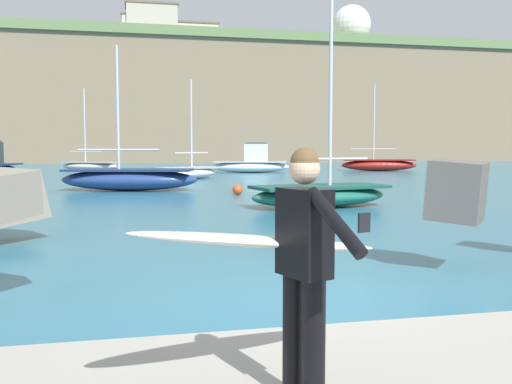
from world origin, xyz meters
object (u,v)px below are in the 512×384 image
mooring_buoy_inner (238,190)px  station_building_annex (139,32)px  boat_near_right (188,172)px  station_building_east (196,43)px  surfer_with_board (291,254)px  boat_far_left (90,165)px  radar_dome (352,29)px  boat_near_left (320,194)px  mooring_buoy_middle (313,178)px  boat_mid_centre (379,164)px  station_building_central (152,26)px  boat_near_centre (129,179)px  boat_mid_right (251,163)px  station_building_west (153,42)px

mooring_buoy_inner → station_building_annex: 68.35m
boat_near_right → station_building_east: station_building_east is taller
surfer_with_board → boat_near_right: bearing=85.9°
boat_far_left → boat_near_right: bearing=-64.9°
surfer_with_board → radar_dome: bearing=68.0°
boat_near_left → mooring_buoy_middle: (4.21, 13.76, -0.22)m
boat_mid_centre → boat_far_left: bearing=165.8°
boat_near_left → station_building_central: 72.87m
boat_near_centre → station_building_annex: size_ratio=1.12×
boat_near_left → boat_near_centre: boat_near_left is taller
boat_mid_centre → boat_mid_right: bearing=-176.1°
mooring_buoy_middle → station_building_annex: (-9.16, 57.12, 19.22)m
mooring_buoy_inner → boat_near_right: bearing=94.4°
boat_mid_centre → mooring_buoy_inner: size_ratio=16.62×
boat_mid_centre → station_building_east: (-9.43, 54.75, 19.60)m
boat_near_right → boat_mid_right: (5.86, 8.20, 0.28)m
station_building_east → station_building_annex: bearing=-133.1°
station_building_central → radar_dome: bearing=4.5°
boat_near_right → mooring_buoy_inner: size_ratio=14.26×
surfer_with_board → boat_mid_right: size_ratio=0.32×
surfer_with_board → radar_dome: radar_dome is taller
surfer_with_board → station_building_central: 86.56m
station_building_east → station_building_central: bearing=-125.1°
boat_mid_right → station_building_annex: size_ratio=1.09×
boat_mid_centre → radar_dome: 53.06m
boat_near_left → mooring_buoy_middle: bearing=73.0°
mooring_buoy_middle → boat_near_centre: bearing=-154.8°
boat_near_right → station_building_west: size_ratio=0.83×
station_building_annex → radar_dome: bearing=2.9°
boat_mid_centre → mooring_buoy_inner: boat_mid_centre is taller
radar_dome → boat_mid_centre: bearing=-108.9°
boat_mid_right → mooring_buoy_middle: size_ratio=14.78×
mooring_buoy_middle → radar_dome: radar_dome is taller
station_building_central → station_building_east: bearing=54.9°
boat_near_left → station_building_annex: 73.55m
boat_near_right → mooring_buoy_inner: boat_near_right is taller
boat_far_left → mooring_buoy_middle: boat_far_left is taller
boat_near_centre → boat_mid_centre: (20.70, 17.86, -0.01)m
boat_near_left → boat_far_left: size_ratio=0.98×
boat_mid_centre → station_building_central: 50.74m
boat_mid_right → mooring_buoy_middle: 12.20m
radar_dome → boat_near_right: bearing=-120.9°
station_building_east → station_building_annex: size_ratio=1.23×
boat_near_centre → mooring_buoy_middle: 11.69m
station_building_east → station_building_annex: 14.43m
boat_mid_centre → mooring_buoy_middle: (-10.12, -12.89, -0.33)m
boat_near_centre → station_building_west: size_ratio=0.88×
boat_far_left → boat_mid_centre: bearing=-14.2°
radar_dome → station_building_annex: 35.13m
radar_dome → station_building_annex: size_ratio=1.45×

